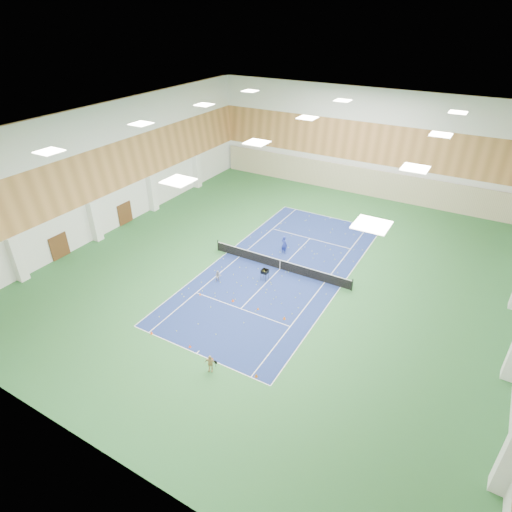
% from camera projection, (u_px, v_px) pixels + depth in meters
% --- Properties ---
extents(ground, '(40.00, 40.00, 0.00)m').
position_uv_depth(ground, '(280.00, 269.00, 36.73)').
color(ground, '#29612F').
rests_on(ground, ground).
extents(room_shell, '(36.00, 40.00, 12.00)m').
position_uv_depth(room_shell, '(282.00, 205.00, 33.67)').
color(room_shell, white).
rests_on(room_shell, ground).
extents(wood_cladding, '(36.00, 40.00, 8.00)m').
position_uv_depth(wood_cladding, '(283.00, 181.00, 32.65)').
color(wood_cladding, '#BC7F46').
rests_on(wood_cladding, room_shell).
extents(ceiling_light_grid, '(21.40, 25.40, 0.06)m').
position_uv_depth(ceiling_light_grid, '(285.00, 129.00, 30.65)').
color(ceiling_light_grid, white).
rests_on(ceiling_light_grid, room_shell).
extents(court_surface, '(10.97, 23.77, 0.01)m').
position_uv_depth(court_surface, '(280.00, 269.00, 36.72)').
color(court_surface, navy).
rests_on(court_surface, ground).
extents(tennis_balls_scatter, '(10.57, 22.77, 0.07)m').
position_uv_depth(tennis_balls_scatter, '(280.00, 269.00, 36.70)').
color(tennis_balls_scatter, '#BBD123').
rests_on(tennis_balls_scatter, ground).
extents(tennis_net, '(12.80, 0.10, 1.10)m').
position_uv_depth(tennis_net, '(280.00, 264.00, 36.45)').
color(tennis_net, black).
rests_on(tennis_net, ground).
extents(back_curtain, '(35.40, 0.16, 3.20)m').
position_uv_depth(back_curtain, '(356.00, 180.00, 50.63)').
color(back_curtain, '#C6B793').
rests_on(back_curtain, ground).
extents(door_left_a, '(0.08, 1.80, 2.20)m').
position_uv_depth(door_left_a, '(59.00, 246.00, 37.90)').
color(door_left_a, '#593319').
rests_on(door_left_a, ground).
extents(door_left_b, '(0.08, 1.80, 2.20)m').
position_uv_depth(door_left_b, '(125.00, 213.00, 43.87)').
color(door_left_b, '#593319').
rests_on(door_left_b, ground).
extents(coach, '(0.73, 0.58, 1.73)m').
position_uv_depth(coach, '(284.00, 245.00, 38.67)').
color(coach, '#203096').
rests_on(coach, ground).
extents(child_court, '(0.63, 0.61, 1.02)m').
position_uv_depth(child_court, '(218.00, 276.00, 34.84)').
color(child_court, gray).
rests_on(child_court, ground).
extents(child_apron, '(0.78, 0.53, 1.24)m').
position_uv_depth(child_apron, '(210.00, 363.00, 26.27)').
color(child_apron, tan).
rests_on(child_apron, ground).
extents(ball_cart, '(0.57, 0.57, 0.96)m').
position_uv_depth(ball_cart, '(265.00, 275.00, 35.10)').
color(ball_cart, black).
rests_on(ball_cart, ground).
extents(cone_svc_a, '(0.18, 0.18, 0.19)m').
position_uv_depth(cone_svc_a, '(200.00, 294.00, 33.43)').
color(cone_svc_a, orange).
rests_on(cone_svc_a, ground).
extents(cone_svc_b, '(0.22, 0.22, 0.25)m').
position_uv_depth(cone_svc_b, '(233.00, 300.00, 32.69)').
color(cone_svc_b, '#EA4B0C').
rests_on(cone_svc_b, ground).
extents(cone_svc_c, '(0.18, 0.18, 0.20)m').
position_uv_depth(cone_svc_c, '(258.00, 308.00, 31.84)').
color(cone_svc_c, '#DE5C0B').
rests_on(cone_svc_c, ground).
extents(cone_svc_d, '(0.23, 0.23, 0.25)m').
position_uv_depth(cone_svc_d, '(284.00, 318.00, 30.85)').
color(cone_svc_d, orange).
rests_on(cone_svc_d, ground).
extents(cone_base_a, '(0.20, 0.20, 0.22)m').
position_uv_depth(cone_base_a, '(151.00, 333.00, 29.49)').
color(cone_base_a, '#FE4D0D').
rests_on(cone_base_a, ground).
extents(cone_base_b, '(0.19, 0.19, 0.21)m').
position_uv_depth(cone_base_b, '(190.00, 346.00, 28.34)').
color(cone_base_b, '#FA490D').
rests_on(cone_base_b, ground).
extents(cone_base_c, '(0.18, 0.18, 0.20)m').
position_uv_depth(cone_base_c, '(212.00, 358.00, 27.36)').
color(cone_base_c, '#FF5A0D').
rests_on(cone_base_c, ground).
extents(cone_base_d, '(0.22, 0.22, 0.24)m').
position_uv_depth(cone_base_d, '(256.00, 375.00, 26.09)').
color(cone_base_d, orange).
rests_on(cone_base_d, ground).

